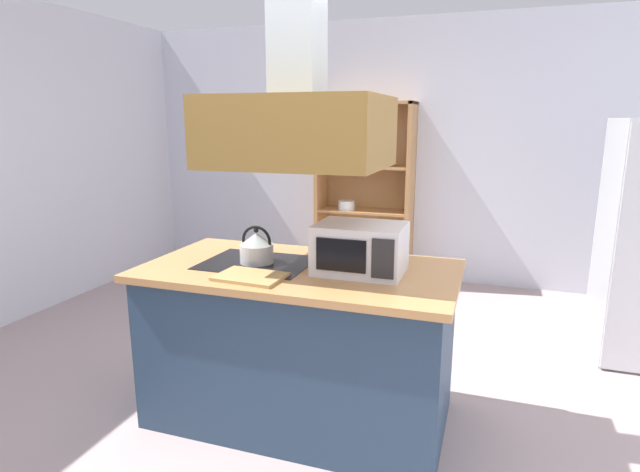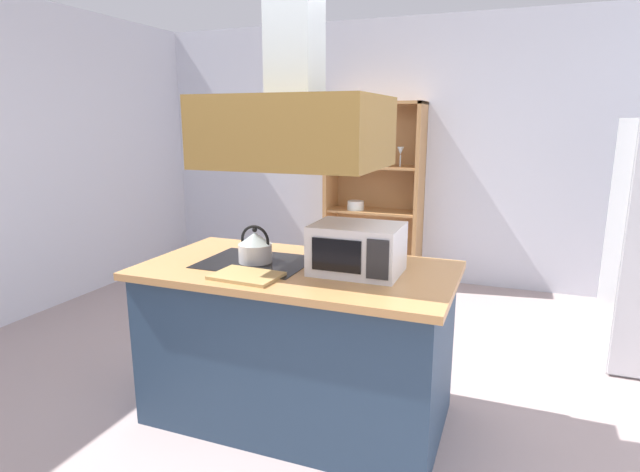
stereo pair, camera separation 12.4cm
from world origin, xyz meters
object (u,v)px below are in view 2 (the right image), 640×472
object	(u,v)px
dish_cabinet	(374,203)
microwave	(357,249)
kettle	(255,247)
cutting_board	(247,276)

from	to	relation	value
dish_cabinet	microwave	size ratio (longest dim) A/B	4.06
microwave	dish_cabinet	bearing A→B (deg)	103.32
kettle	microwave	world-z (taller)	microwave
microwave	kettle	bearing A→B (deg)	-178.53
dish_cabinet	microwave	xyz separation A→B (m)	(0.65, -2.73, 0.20)
cutting_board	microwave	bearing A→B (deg)	29.99
dish_cabinet	microwave	distance (m)	2.82
kettle	cutting_board	distance (m)	0.30
kettle	cutting_board	xyz separation A→B (m)	(0.09, -0.27, -0.08)
cutting_board	microwave	xyz separation A→B (m)	(0.50, 0.29, 0.12)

